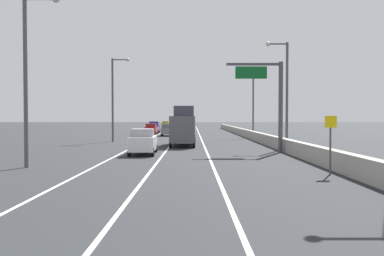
{
  "coord_description": "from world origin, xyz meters",
  "views": [
    {
      "loc": [
        0.25,
        -4.21,
        2.94
      ],
      "look_at": [
        0.17,
        44.56,
        1.58
      ],
      "focal_mm": 36.7,
      "sensor_mm": 36.0,
      "label": 1
    }
  ],
  "objects": [
    {
      "name": "box_truck",
      "position": [
        -0.63,
        36.13,
        1.88
      ],
      "size": [
        2.56,
        7.55,
        4.13
      ],
      "color": "#4C4C51",
      "rests_on": "ground_plane"
    },
    {
      "name": "lane_stripe_center",
      "position": [
        -2.0,
        55.0,
        0.0
      ],
      "size": [
        0.16,
        130.0,
        0.0
      ],
      "primitive_type": "cube",
      "color": "silver",
      "rests_on": "ground_plane"
    },
    {
      "name": "lane_stripe_left",
      "position": [
        -5.5,
        55.0,
        0.0
      ],
      "size": [
        0.16,
        130.0,
        0.0
      ],
      "primitive_type": "cube",
      "color": "silver",
      "rests_on": "ground_plane"
    },
    {
      "name": "lamp_post_right_third",
      "position": [
        8.83,
        52.47,
        5.73
      ],
      "size": [
        2.14,
        0.44,
        9.97
      ],
      "color": "#4C4C51",
      "rests_on": "ground_plane"
    },
    {
      "name": "car_black_2",
      "position": [
        -0.68,
        71.19,
        1.04
      ],
      "size": [
        1.83,
        4.56,
        2.09
      ],
      "color": "black",
      "rests_on": "ground_plane"
    },
    {
      "name": "speed_advisory_sign",
      "position": [
        7.3,
        15.68,
        1.76
      ],
      "size": [
        0.6,
        0.11,
        3.0
      ],
      "color": "#4C4C51",
      "rests_on": "ground_plane"
    },
    {
      "name": "car_yellow_0",
      "position": [
        -6.26,
        93.4,
        0.96
      ],
      "size": [
        1.94,
        4.07,
        1.92
      ],
      "color": "gold",
      "rests_on": "ground_plane"
    },
    {
      "name": "jersey_barrier_right",
      "position": [
        8.2,
        40.0,
        0.55
      ],
      "size": [
        0.6,
        120.0,
        1.1
      ],
      "primitive_type": "cube",
      "color": "#9E998E",
      "rests_on": "ground_plane"
    },
    {
      "name": "lamp_post_left_mid",
      "position": [
        -8.95,
        42.5,
        5.73
      ],
      "size": [
        2.14,
        0.44,
        9.97
      ],
      "color": "#4C4C51",
      "rests_on": "ground_plane"
    },
    {
      "name": "ground_plane",
      "position": [
        0.0,
        64.0,
        0.0
      ],
      "size": [
        320.0,
        320.0,
        0.0
      ],
      "primitive_type": "plane",
      "color": "#26282B"
    },
    {
      "name": "car_gray_1",
      "position": [
        -3.62,
        56.93,
        0.94
      ],
      "size": [
        1.88,
        4.58,
        1.88
      ],
      "color": "slate",
      "rests_on": "ground_plane"
    },
    {
      "name": "overhead_sign_gantry",
      "position": [
        6.86,
        28.25,
        4.73
      ],
      "size": [
        4.68,
        0.36,
        7.5
      ],
      "color": "#47474C",
      "rests_on": "ground_plane"
    },
    {
      "name": "lane_stripe_right",
      "position": [
        1.5,
        55.0,
        0.0
      ],
      "size": [
        0.16,
        130.0,
        0.0
      ],
      "primitive_type": "cube",
      "color": "silver",
      "rests_on": "ground_plane"
    },
    {
      "name": "lamp_post_right_second",
      "position": [
        8.88,
        32.5,
        5.73
      ],
      "size": [
        2.14,
        0.44,
        9.97
      ],
      "color": "#4C4C51",
      "rests_on": "ground_plane"
    },
    {
      "name": "lamp_post_left_near",
      "position": [
        -9.13,
        18.54,
        5.73
      ],
      "size": [
        2.14,
        0.44,
        9.97
      ],
      "color": "#4C4C51",
      "rests_on": "ground_plane"
    },
    {
      "name": "car_blue_5",
      "position": [
        -6.73,
        68.23,
        1.06
      ],
      "size": [
        1.9,
        4.14,
        2.14
      ],
      "color": "#1E389E",
      "rests_on": "ground_plane"
    },
    {
      "name": "car_red_3",
      "position": [
        -6.54,
        61.33,
        0.94
      ],
      "size": [
        1.92,
        4.82,
        1.88
      ],
      "color": "red",
      "rests_on": "ground_plane"
    },
    {
      "name": "car_white_4",
      "position": [
        -3.58,
        26.53,
        1.01
      ],
      "size": [
        2.06,
        4.63,
        2.03
      ],
      "color": "white",
      "rests_on": "ground_plane"
    }
  ]
}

